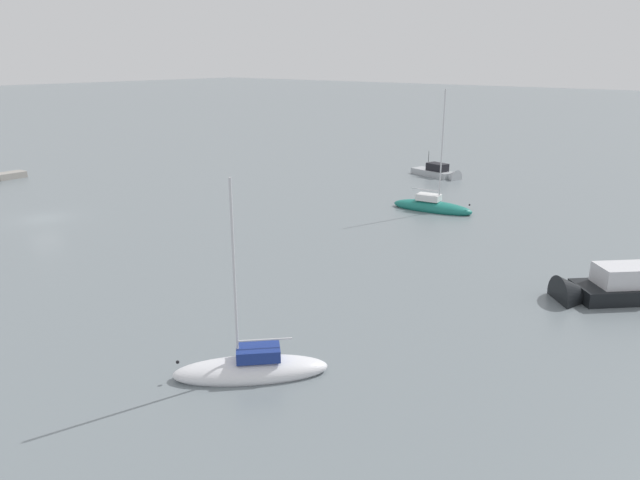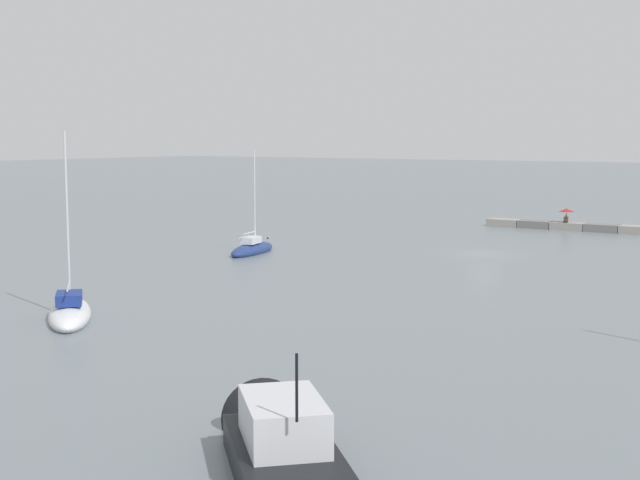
{
  "view_description": "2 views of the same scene",
  "coord_description": "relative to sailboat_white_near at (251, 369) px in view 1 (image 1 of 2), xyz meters",
  "views": [
    {
      "loc": [
        23.08,
        49.67,
        13.35
      ],
      "look_at": [
        -2.16,
        28.91,
        3.24
      ],
      "focal_mm": 33.45,
      "sensor_mm": 36.0,
      "label": 1
    },
    {
      "loc": [
        -24.87,
        60.35,
        8.52
      ],
      "look_at": [
        -1.42,
        24.26,
        3.49
      ],
      "focal_mm": 49.42,
      "sensor_mm": 36.0,
      "label": 2
    }
  ],
  "objects": [
    {
      "name": "ground_plane",
      "position": [
        -7.13,
        -32.69,
        -0.33
      ],
      "size": [
        500.0,
        500.0,
        0.0
      ],
      "primitive_type": "plane",
      "color": "slate"
    },
    {
      "name": "sailboat_white_near",
      "position": [
        0.0,
        0.0,
        0.0
      ],
      "size": [
        6.21,
        6.02,
        9.14
      ],
      "rotation": [
        0.0,
        0.0,
        3.95
      ],
      "color": "silver",
      "rests_on": "ground_plane"
    },
    {
      "name": "sailboat_teal_mid",
      "position": [
        -30.77,
        -8.36,
        0.04
      ],
      "size": [
        3.21,
        7.61,
        11.07
      ],
      "rotation": [
        0.0,
        0.0,
        0.15
      ],
      "color": "#197266",
      "rests_on": "ground_plane"
    },
    {
      "name": "motorboat_grey_near",
      "position": [
        -45.21,
        -15.45,
        0.03
      ],
      "size": [
        3.14,
        6.4,
        3.44
      ],
      "rotation": [
        0.0,
        0.0,
        6.07
      ],
      "color": "#ADB2B7",
      "rests_on": "ground_plane"
    },
    {
      "name": "motorboat_black_mid",
      "position": [
        -19.19,
        9.83,
        0.15
      ],
      "size": [
        7.48,
        7.48,
        4.55
      ],
      "rotation": [
        0.0,
        0.0,
        3.93
      ],
      "color": "black",
      "rests_on": "ground_plane"
    }
  ]
}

